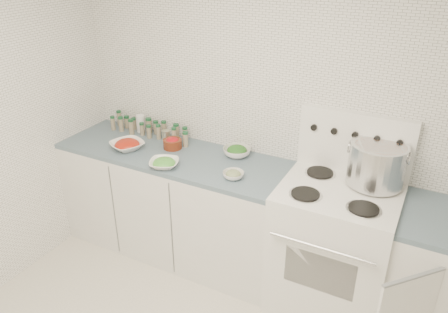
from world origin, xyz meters
TOP-DOWN VIEW (x-y plane):
  - room_walls at (0.00, 0.00)m, footprint 3.54×3.04m
  - counter_left at (-0.82, 1.19)m, footprint 1.85×0.62m
  - stove at (0.48, 1.19)m, footprint 0.76×0.70m
  - stock_pot at (0.65, 1.35)m, footprint 0.38×0.36m
  - bowl_tomato at (-1.17, 1.09)m, footprint 0.33×0.33m
  - bowl_snowpea at (-0.74, 0.97)m, footprint 0.27×0.27m
  - bowl_broccoli at (-0.36, 1.38)m, footprint 0.27×0.27m
  - bowl_zucchini at (-0.23, 1.05)m, footprint 0.17×0.17m
  - bowl_pepper at (-0.87, 1.27)m, footprint 0.15×0.15m
  - salt_canister at (-1.29, 1.42)m, footprint 0.08×0.08m
  - tin_can at (-0.99, 1.36)m, footprint 0.07×0.07m
  - spice_cluster at (-1.19, 1.40)m, footprint 0.80×0.15m

SIDE VIEW (x-z plane):
  - counter_left at x=-0.82m, z-range 0.00..0.90m
  - stove at x=0.48m, z-range -0.18..1.18m
  - bowl_zucchini at x=-0.23m, z-range 0.90..0.96m
  - bowl_snowpea at x=-0.74m, z-range 0.89..0.97m
  - bowl_tomato at x=-1.17m, z-range 0.89..0.98m
  - bowl_broccoli at x=-0.36m, z-range 0.90..0.98m
  - bowl_pepper at x=-0.87m, z-range 0.90..0.99m
  - tin_can at x=-0.99m, z-range 0.90..0.99m
  - spice_cluster at x=-1.19m, z-range 0.89..1.03m
  - salt_canister at x=-1.29m, z-range 0.90..1.05m
  - stock_pot at x=0.65m, z-range 0.96..1.23m
  - room_walls at x=0.00m, z-range 0.30..2.82m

